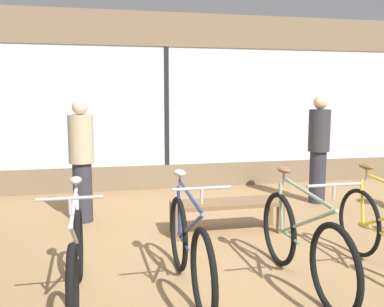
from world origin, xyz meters
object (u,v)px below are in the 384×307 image
object	(u,v)px
bicycle_left	(76,260)
customer_by_window	(82,158)
bicycle_center_left	(189,248)
bicycle_center_right	(302,243)
customer_mid_floor	(319,147)
display_bench	(227,207)

from	to	relation	value
bicycle_left	customer_by_window	size ratio (longest dim) A/B	1.01
bicycle_center_left	customer_by_window	size ratio (longest dim) A/B	1.04
bicycle_center_right	bicycle_left	bearing A→B (deg)	177.23
bicycle_left	customer_mid_floor	distance (m)	4.56
bicycle_left	customer_mid_floor	size ratio (longest dim) A/B	0.98
customer_by_window	customer_mid_floor	size ratio (longest dim) A/B	0.98
bicycle_center_left	display_bench	bearing A→B (deg)	61.75
bicycle_center_right	customer_mid_floor	size ratio (longest dim) A/B	1.05
bicycle_center_left	customer_mid_floor	xyz separation A→B (m)	(2.70, 2.66, 0.51)
bicycle_center_right	customer_mid_floor	xyz separation A→B (m)	(1.66, 2.77, 0.50)
bicycle_left	display_bench	size ratio (longest dim) A/B	1.21
bicycle_center_left	bicycle_center_right	xyz separation A→B (m)	(1.03, -0.11, 0.00)
display_bench	customer_by_window	size ratio (longest dim) A/B	0.83
bicycle_left	bicycle_center_left	world-z (taller)	bicycle_center_left
bicycle_left	customer_mid_floor	xyz separation A→B (m)	(3.66, 2.67, 0.53)
display_bench	customer_mid_floor	bearing A→B (deg)	31.19
customer_by_window	customer_mid_floor	bearing A→B (deg)	4.10
bicycle_left	customer_by_window	distance (m)	2.46
bicycle_center_right	display_bench	bearing A→B (deg)	97.74
bicycle_left	customer_by_window	bearing A→B (deg)	90.43
bicycle_center_right	customer_by_window	size ratio (longest dim) A/B	1.07
bicycle_left	display_bench	world-z (taller)	bicycle_left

